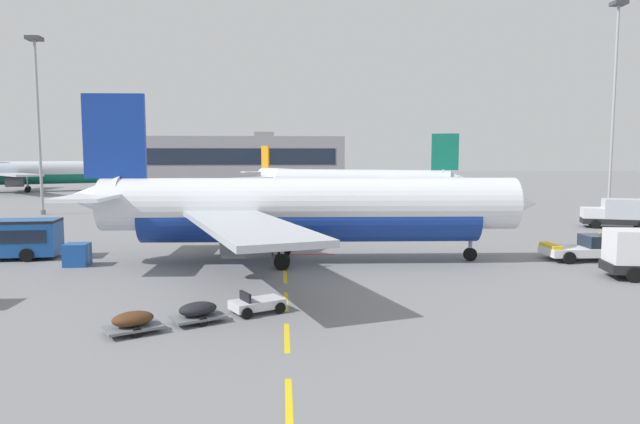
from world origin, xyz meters
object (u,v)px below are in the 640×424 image
(airliner_mid_left, at_px, (35,172))
(apron_light_mast_near, at_px, (37,104))
(baggage_train, at_px, (199,312))
(apron_light_mast_far, at_px, (615,85))
(airliner_far_center, at_px, (288,178))
(pushback_tug, at_px, (588,248))
(airliner_far_right, at_px, (365,183))
(fuel_service_truck, at_px, (619,213))
(uld_cargo_container, at_px, (77,255))
(ground_crew_worker, at_px, (640,256))
(airliner_foreground, at_px, (302,209))

(airliner_mid_left, distance_m, apron_light_mast_near, 53.33)
(baggage_train, relative_size, apron_light_mast_far, 0.29)
(airliner_far_center, height_order, baggage_train, airliner_far_center)
(pushback_tug, xyz_separation_m, airliner_far_right, (-10.11, 46.43, 2.65))
(fuel_service_truck, xyz_separation_m, baggage_train, (-40.19, -31.96, -1.12))
(airliner_mid_left, relative_size, uld_cargo_container, 21.66)
(airliner_mid_left, relative_size, ground_crew_worker, 21.42)
(fuel_service_truck, bearing_deg, pushback_tug, -126.78)
(pushback_tug, relative_size, baggage_train, 0.73)
(airliner_far_center, bearing_deg, apron_light_mast_far, -43.53)
(airliner_far_center, height_order, fuel_service_truck, airliner_far_center)
(fuel_service_truck, height_order, uld_cargo_container, fuel_service_truck)
(fuel_service_truck, distance_m, uld_cargo_container, 53.73)
(uld_cargo_container, bearing_deg, airliner_far_right, 59.29)
(airliner_far_center, height_order, apron_light_mast_far, apron_light_mast_far)
(uld_cargo_container, bearing_deg, fuel_service_truck, 18.98)
(baggage_train, bearing_deg, apron_light_mast_near, 118.66)
(pushback_tug, distance_m, apron_light_mast_near, 66.91)
(airliner_far_center, distance_m, fuel_service_truck, 68.29)
(airliner_foreground, height_order, airliner_mid_left, airliner_mid_left)
(airliner_foreground, xyz_separation_m, airliner_mid_left, (-54.00, 83.63, 0.16))
(airliner_foreground, relative_size, airliner_mid_left, 0.99)
(airliner_mid_left, bearing_deg, airliner_foreground, -57.15)
(airliner_far_right, xyz_separation_m, uld_cargo_container, (-27.36, -46.06, -2.75))
(ground_crew_worker, bearing_deg, airliner_far_center, 106.22)
(fuel_service_truck, xyz_separation_m, uld_cargo_container, (-50.81, -17.48, -0.85))
(airliner_far_center, bearing_deg, airliner_foreground, -89.78)
(airliner_far_center, height_order, apron_light_mast_near, apron_light_mast_near)
(baggage_train, relative_size, uld_cargo_container, 5.08)
(fuel_service_truck, height_order, apron_light_mast_far, apron_light_mast_far)
(baggage_train, height_order, ground_crew_worker, ground_crew_worker)
(pushback_tug, bearing_deg, airliner_mid_left, 131.79)
(airliner_mid_left, xyz_separation_m, apron_light_mast_far, (97.61, -49.64, 13.18))
(airliner_foreground, height_order, pushback_tug, airliner_foreground)
(apron_light_mast_near, bearing_deg, airliner_far_right, 12.72)
(uld_cargo_container, bearing_deg, airliner_foreground, 1.34)
(airliner_far_right, bearing_deg, airliner_far_center, 111.11)
(airliner_far_right, bearing_deg, fuel_service_truck, -50.64)
(ground_crew_worker, xyz_separation_m, apron_light_mast_far, (20.59, 38.40, 16.37))
(baggage_train, height_order, apron_light_mast_near, apron_light_mast_near)
(pushback_tug, relative_size, airliner_far_center, 0.23)
(airliner_foreground, bearing_deg, airliner_far_right, 76.11)
(airliner_mid_left, relative_size, apron_light_mast_near, 1.53)
(airliner_far_center, distance_m, apron_light_mast_far, 62.19)
(apron_light_mast_near, bearing_deg, airliner_far_center, 50.69)
(pushback_tug, bearing_deg, fuel_service_truck, 53.22)
(apron_light_mast_far, bearing_deg, airliner_far_right, 160.10)
(airliner_far_center, bearing_deg, uld_cargo_container, -101.71)
(uld_cargo_container, relative_size, apron_light_mast_near, 0.07)
(baggage_train, bearing_deg, pushback_tug, 27.74)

